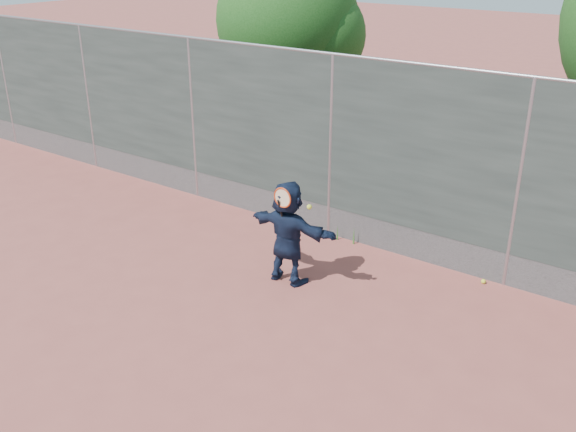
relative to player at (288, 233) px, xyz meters
The scene contains 7 objects.
ground 1.98m from the player, 101.90° to the right, with size 80.00×80.00×0.00m, color #9E4C42.
player is the anchor object (origin of this frame).
ball_ground 2.94m from the player, 33.36° to the left, with size 0.07×0.07×0.07m, color #CFD72F.
fence 1.93m from the player, 102.38° to the left, with size 20.00×0.06×3.03m.
swing_action 0.64m from the player, 64.94° to the right, with size 0.67×0.20×0.51m.
tree_left 6.15m from the player, 124.08° to the left, with size 3.15×3.00×4.53m.
weed_clump 1.72m from the player, 92.93° to the left, with size 0.68×0.07×0.30m.
Camera 1 is at (5.16, -4.94, 4.64)m, focal length 40.00 mm.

